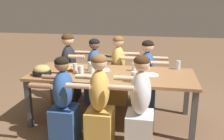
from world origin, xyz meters
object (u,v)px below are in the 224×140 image
(empty_plate_a, at_px, (103,70))
(drinking_glass_d, at_px, (92,69))
(pizza_board_main, at_px, (69,68))
(diner_near_midright, at_px, (140,109))
(diner_far_left, at_px, (69,69))
(skillet_bowl, at_px, (42,71))
(drinking_glass_e, at_px, (148,65))
(drinking_glass_g, at_px, (134,67))
(diner_far_midright, at_px, (147,76))
(drinking_glass_a, at_px, (75,69))
(drinking_glass_h, at_px, (134,78))
(diner_far_midleft, at_px, (95,73))
(diner_far_center, at_px, (118,73))
(empty_plate_b, at_px, (151,75))
(drinking_glass_c, at_px, (90,66))
(diner_near_center, at_px, (99,106))
(drinking_glass_b, at_px, (178,66))
(drinking_glass_f, at_px, (81,70))
(diner_near_midleft, at_px, (64,105))

(empty_plate_a, xyz_separation_m, drinking_glass_d, (-0.12, -0.17, 0.06))
(pizza_board_main, relative_size, diner_near_midright, 0.24)
(diner_far_left, bearing_deg, drinking_glass_d, 40.22)
(skillet_bowl, relative_size, drinking_glass_d, 2.77)
(skillet_bowl, height_order, drinking_glass_e, skillet_bowl)
(drinking_glass_g, bearing_deg, diner_far_midright, 70.56)
(skillet_bowl, xyz_separation_m, diner_far_left, (0.05, 0.95, -0.24))
(drinking_glass_a, xyz_separation_m, drinking_glass_h, (0.88, -0.28, 0.00))
(drinking_glass_a, xyz_separation_m, diner_far_midleft, (0.10, 0.76, -0.29))
(diner_far_center, bearing_deg, drinking_glass_g, 31.77)
(empty_plate_b, relative_size, drinking_glass_g, 1.80)
(drinking_glass_c, xyz_separation_m, diner_far_left, (-0.55, 0.60, -0.24))
(drinking_glass_c, xyz_separation_m, diner_near_center, (0.32, -0.79, -0.27))
(skillet_bowl, bearing_deg, drinking_glass_h, -4.05)
(pizza_board_main, height_order, skillet_bowl, skillet_bowl)
(empty_plate_a, distance_m, diner_far_midleft, 0.66)
(drinking_glass_h, distance_m, diner_near_midright, 0.45)
(drinking_glass_a, relative_size, drinking_glass_b, 1.02)
(pizza_board_main, height_order, diner_far_center, diner_far_center)
(drinking_glass_d, bearing_deg, drinking_glass_f, -141.28)
(drinking_glass_b, relative_size, diner_near_midleft, 0.12)
(empty_plate_a, relative_size, drinking_glass_d, 1.58)
(skillet_bowl, relative_size, empty_plate_a, 1.75)
(empty_plate_a, distance_m, diner_near_center, 0.87)
(drinking_glass_d, xyz_separation_m, diner_near_midright, (0.75, -0.66, -0.27))
(diner_near_center, xyz_separation_m, diner_far_midright, (0.50, 1.39, -0.02))
(diner_far_left, bearing_deg, empty_plate_a, 52.91)
(skillet_bowl, bearing_deg, diner_far_center, 45.19)
(drinking_glass_d, height_order, drinking_glass_e, drinking_glass_d)
(drinking_glass_c, distance_m, diner_far_midleft, 0.67)
(diner_far_midleft, bearing_deg, drinking_glass_g, 55.13)
(pizza_board_main, height_order, drinking_glass_f, drinking_glass_f)
(diner_far_center, bearing_deg, diner_far_left, -90.00)
(diner_near_center, distance_m, diner_far_midright, 1.48)
(pizza_board_main, height_order, diner_near_midleft, diner_near_midleft)
(drinking_glass_d, height_order, drinking_glass_f, drinking_glass_d)
(empty_plate_b, height_order, drinking_glass_g, drinking_glass_g)
(diner_near_midleft, xyz_separation_m, diner_far_left, (-0.42, 1.39, 0.06))
(diner_near_midright, bearing_deg, drinking_glass_b, -24.41)
(drinking_glass_a, height_order, diner_far_left, diner_far_left)
(drinking_glass_e, relative_size, diner_far_left, 0.08)
(drinking_glass_h, distance_m, diner_far_midleft, 1.33)
(empty_plate_a, height_order, diner_near_midleft, diner_near_midleft)
(diner_near_midright, distance_m, diner_far_center, 1.47)
(diner_far_midleft, relative_size, diner_near_midright, 0.96)
(diner_near_midright, bearing_deg, drinking_glass_d, 48.72)
(skillet_bowl, height_order, diner_far_midright, diner_far_midright)
(empty_plate_a, xyz_separation_m, diner_near_center, (0.14, -0.83, -0.21))
(drinking_glass_d, bearing_deg, skillet_bowl, -161.76)
(pizza_board_main, bearing_deg, skillet_bowl, -130.51)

